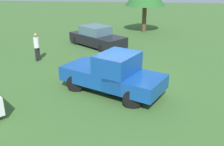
# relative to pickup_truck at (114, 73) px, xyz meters

# --- Properties ---
(ground_plane) EXTENTS (80.00, 80.00, 0.00)m
(ground_plane) POSITION_rel_pickup_truck_xyz_m (0.22, 0.84, -0.92)
(ground_plane) COLOR #3D662D
(pickup_truck) EXTENTS (4.81, 3.58, 1.80)m
(pickup_truck) POSITION_rel_pickup_truck_xyz_m (0.00, 0.00, 0.00)
(pickup_truck) COLOR black
(pickup_truck) RESTS_ON ground_plane
(sedan_far) EXTENTS (4.50, 4.11, 1.45)m
(sedan_far) POSITION_rel_pickup_truck_xyz_m (-2.09, 7.70, -0.27)
(sedan_far) COLOR black
(sedan_far) RESTS_ON ground_plane
(person_bystander) EXTENTS (0.42, 0.42, 1.68)m
(person_bystander) POSITION_rel_pickup_truck_xyz_m (-5.04, 3.92, 0.02)
(person_bystander) COLOR black
(person_bystander) RESTS_ON ground_plane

